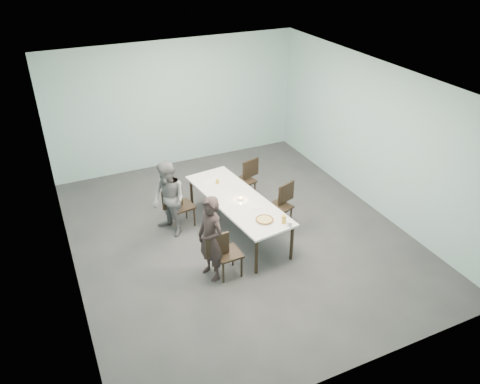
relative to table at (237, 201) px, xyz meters
name	(u,v)px	position (x,y,z in m)	size (l,w,h in m)	color
ground	(238,234)	(-0.03, -0.08, -0.69)	(7.00, 7.00, 0.00)	#333335
room_shell	(237,137)	(-0.03, -0.08, 1.33)	(6.02, 7.02, 3.01)	#99BFC0
table	(237,201)	(0.00, 0.00, 0.00)	(1.21, 2.69, 0.75)	white
chair_near_left	(224,251)	(-0.74, -1.08, -0.19)	(0.62, 0.44, 0.87)	black
chair_far_left	(178,204)	(-0.96, 0.67, -0.19)	(0.64, 0.48, 0.87)	black
chair_near_right	(282,202)	(0.90, -0.11, -0.19)	(0.65, 0.54, 0.87)	black
chair_far_right	(247,177)	(0.73, 1.13, -0.19)	(0.65, 0.52, 0.87)	black
diner_near	(211,239)	(-0.93, -1.00, 0.07)	(0.55, 0.36, 1.52)	black
diner_far	(169,199)	(-1.18, 0.51, 0.05)	(0.73, 0.57, 1.49)	slate
pizza	(265,220)	(0.12, -0.87, 0.08)	(0.34, 0.34, 0.04)	white
side_plate	(256,207)	(0.18, -0.42, 0.06)	(0.18, 0.18, 0.01)	white
beer_glass	(284,219)	(0.39, -1.07, 0.13)	(0.08, 0.08, 0.15)	gold
water_tumbler	(289,224)	(0.43, -1.20, 0.10)	(0.08, 0.08, 0.09)	silver
tealight	(241,199)	(0.03, -0.07, 0.08)	(0.06, 0.06, 0.05)	silver
amber_tumbler	(217,181)	(-0.11, 0.70, 0.10)	(0.07, 0.07, 0.08)	gold
menu	(211,181)	(-0.20, 0.82, 0.06)	(0.30, 0.22, 0.01)	silver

